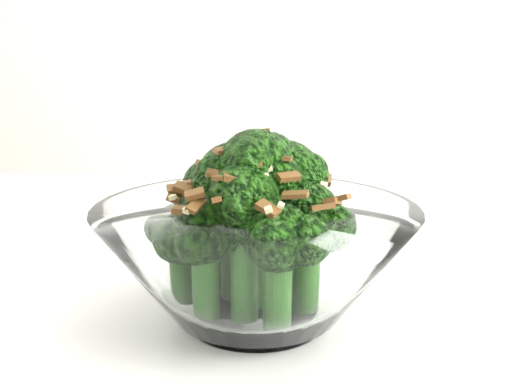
% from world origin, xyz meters
% --- Properties ---
extents(table, '(1.37, 1.09, 0.75)m').
position_xyz_m(table, '(-0.06, -0.09, 0.68)').
color(table, white).
rests_on(table, ground).
extents(broccoli_dish, '(0.20, 0.20, 0.12)m').
position_xyz_m(broccoli_dish, '(0.07, -0.11, 0.80)').
color(broccoli_dish, white).
rests_on(broccoli_dish, table).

